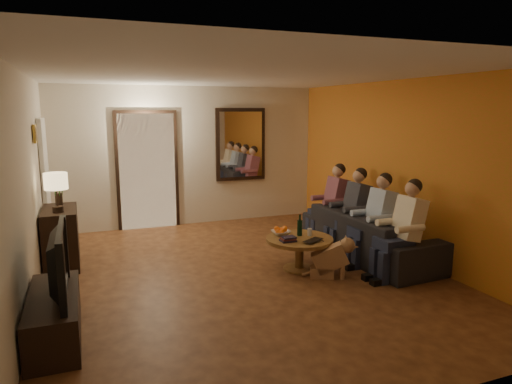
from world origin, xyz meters
name	(u,v)px	position (x,y,z in m)	size (l,w,h in m)	color
floor	(243,275)	(0.00, 0.00, 0.00)	(5.00, 6.00, 0.01)	#492513
ceiling	(242,74)	(0.00, 0.00, 2.60)	(5.00, 6.00, 0.01)	white
back_wall	(190,156)	(0.00, 3.00, 1.30)	(5.00, 0.02, 2.60)	beige
front_wall	(389,239)	(0.00, -3.00, 1.30)	(5.00, 0.02, 2.60)	beige
left_wall	(26,190)	(-2.50, 0.00, 1.30)	(0.02, 6.00, 2.60)	beige
right_wall	(402,169)	(2.50, 0.00, 1.30)	(0.02, 6.00, 2.60)	beige
orange_accent	(402,169)	(2.49, 0.00, 1.30)	(0.01, 6.00, 2.60)	#C38721
kitchen_doorway	(147,172)	(-0.80, 2.98, 1.05)	(1.00, 0.06, 2.10)	#FFE0A5
door_trim	(148,172)	(-0.80, 2.97, 1.05)	(1.12, 0.04, 2.22)	black
fridge_glimpse	(161,179)	(-0.55, 2.98, 0.90)	(0.45, 0.03, 1.70)	silver
mirror_frame	(241,144)	(1.00, 2.96, 1.50)	(1.00, 0.05, 1.40)	black
mirror_glass	(241,145)	(1.00, 2.93, 1.50)	(0.86, 0.02, 1.26)	white
white_door	(46,184)	(-2.46, 2.30, 1.02)	(0.06, 0.85, 2.04)	white
framed_art	(35,134)	(-2.47, 1.30, 1.85)	(0.03, 0.28, 0.24)	#B28C33
art_canvas	(36,134)	(-2.46, 1.30, 1.85)	(0.01, 0.22, 0.18)	brown
dresser	(61,237)	(-2.25, 1.26, 0.41)	(0.45, 0.92, 0.82)	black
table_lamp	(57,192)	(-2.25, 1.04, 1.09)	(0.30, 0.30, 0.54)	beige
flower_vase	(58,191)	(-2.25, 1.48, 1.04)	(0.14, 0.14, 0.44)	red
tv_stand	(54,317)	(-2.25, -0.98, 0.22)	(0.45, 1.32, 0.44)	black
tv	(50,262)	(-2.25, -0.98, 0.76)	(0.15, 1.12, 0.64)	black
sofa	(369,234)	(1.99, 0.04, 0.34)	(0.92, 2.35, 0.69)	black
person_a	(404,233)	(1.89, -0.86, 0.60)	(0.60, 0.40, 1.20)	tan
person_b	(376,223)	(1.89, -0.26, 0.60)	(0.60, 0.40, 1.20)	tan
person_c	(352,214)	(1.89, 0.34, 0.60)	(0.60, 0.40, 1.20)	tan
person_d	(332,206)	(1.89, 0.94, 0.60)	(0.60, 0.40, 1.20)	tan
dog	(330,257)	(1.02, -0.50, 0.28)	(0.56, 0.24, 0.56)	#A07049
coffee_table	(299,254)	(0.79, -0.08, 0.23)	(0.91, 0.91, 0.45)	brown
bowl	(281,233)	(0.61, 0.14, 0.48)	(0.26, 0.26, 0.06)	white
oranges	(281,228)	(0.61, 0.14, 0.55)	(0.20, 0.20, 0.08)	orange
wine_bottle	(300,225)	(0.84, 0.02, 0.60)	(0.07, 0.07, 0.31)	black
wine_glass	(310,232)	(0.97, -0.03, 0.50)	(0.06, 0.06, 0.10)	silver
book_stack	(288,239)	(0.57, -0.18, 0.48)	(0.20, 0.15, 0.07)	black
laptop	(316,242)	(0.89, -0.36, 0.46)	(0.33, 0.21, 0.03)	black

